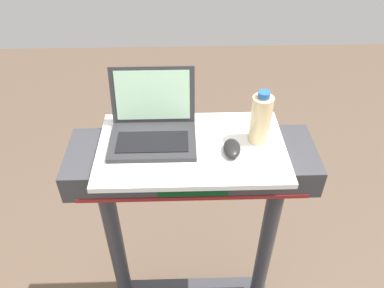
% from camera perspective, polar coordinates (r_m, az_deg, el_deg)
% --- Properties ---
extents(desk_board, '(0.67, 0.40, 0.02)m').
position_cam_1_polar(desk_board, '(1.36, -0.06, -0.60)').
color(desk_board, white).
rests_on(desk_board, treadmill_base).
extents(laptop, '(0.31, 0.26, 0.22)m').
position_cam_1_polar(laptop, '(1.37, -5.88, 2.73)').
color(laptop, '#2D2D30').
rests_on(laptop, desk_board).
extents(computer_mouse, '(0.07, 0.10, 0.03)m').
position_cam_1_polar(computer_mouse, '(1.32, 5.99, -0.65)').
color(computer_mouse, black).
rests_on(computer_mouse, desk_board).
extents(water_bottle, '(0.07, 0.07, 0.20)m').
position_cam_1_polar(water_bottle, '(1.34, 10.24, 3.76)').
color(water_bottle, beige).
rests_on(water_bottle, desk_board).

